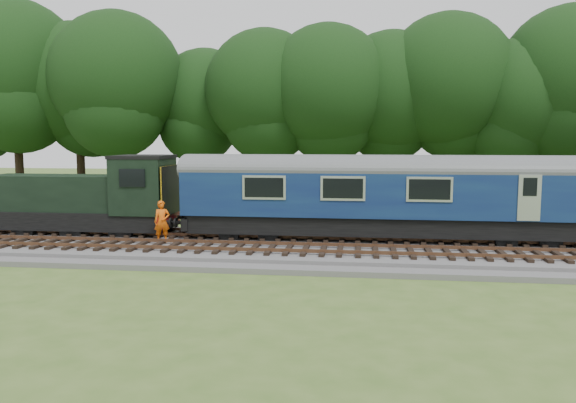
# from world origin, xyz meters

# --- Properties ---
(ground) EXTENTS (120.00, 120.00, 0.00)m
(ground) POSITION_xyz_m (0.00, 0.00, 0.00)
(ground) COLOR #426123
(ground) RESTS_ON ground
(ballast) EXTENTS (70.00, 7.00, 0.35)m
(ballast) POSITION_xyz_m (0.00, 0.00, 0.17)
(ballast) COLOR #4C4C4F
(ballast) RESTS_ON ground
(track_north) EXTENTS (67.20, 2.40, 0.21)m
(track_north) POSITION_xyz_m (0.00, 1.40, 0.42)
(track_north) COLOR black
(track_north) RESTS_ON ballast
(track_south) EXTENTS (67.20, 2.40, 0.21)m
(track_south) POSITION_xyz_m (0.00, -1.60, 0.42)
(track_south) COLOR black
(track_south) RESTS_ON ballast
(fence) EXTENTS (64.00, 0.12, 1.00)m
(fence) POSITION_xyz_m (0.00, 4.50, 0.00)
(fence) COLOR #6B6054
(fence) RESTS_ON ground
(tree_line) EXTENTS (70.00, 8.00, 18.00)m
(tree_line) POSITION_xyz_m (0.00, 22.00, 0.00)
(tree_line) COLOR black
(tree_line) RESTS_ON ground
(dmu_railcar) EXTENTS (18.05, 2.86, 3.88)m
(dmu_railcar) POSITION_xyz_m (4.63, 1.40, 2.61)
(dmu_railcar) COLOR black
(dmu_railcar) RESTS_ON ground
(shunter_loco) EXTENTS (8.91, 2.60, 3.38)m
(shunter_loco) POSITION_xyz_m (-9.29, 1.40, 1.97)
(shunter_loco) COLOR black
(shunter_loco) RESTS_ON ground
(worker) EXTENTS (0.79, 0.67, 1.84)m
(worker) POSITION_xyz_m (-4.99, -0.59, 1.27)
(worker) COLOR #E8590C
(worker) RESTS_ON ballast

